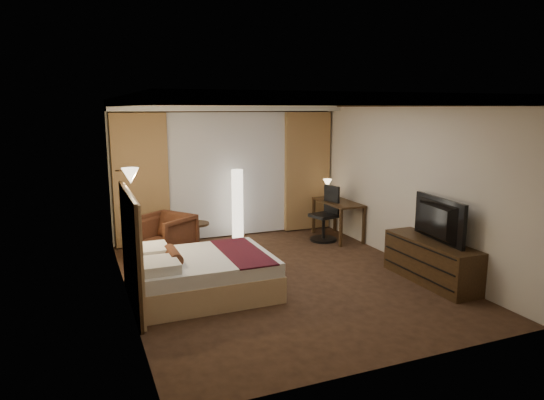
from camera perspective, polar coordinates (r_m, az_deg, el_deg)
name	(u,v)px	position (r m, az deg, el deg)	size (l,w,h in m)	color
floor	(282,279)	(7.48, 1.18, -9.22)	(4.50, 5.50, 0.01)	black
ceiling	(283,98)	(7.03, 1.26, 11.93)	(4.50, 5.50, 0.01)	white
back_wall	(227,170)	(9.69, -5.28, 3.57)	(4.50, 0.02, 2.70)	beige
left_wall	(124,203)	(6.58, -17.05, -0.29)	(0.02, 5.50, 2.70)	beige
right_wall	(408,183)	(8.28, 15.66, 1.99)	(0.02, 5.50, 2.70)	beige
crown_molding	(283,102)	(7.03, 1.26, 11.44)	(4.50, 5.50, 0.12)	black
soffit	(230,106)	(9.38, -4.96, 11.00)	(4.50, 0.50, 0.20)	white
curtain_sheer	(229,175)	(9.63, -5.13, 2.93)	(2.48, 0.04, 2.45)	silver
curtain_left_drape	(141,180)	(9.22, -15.17, 2.24)	(1.00, 0.14, 2.45)	#A07249
curtain_right_drape	(307,171)	(10.20, 4.14, 3.39)	(1.00, 0.14, 2.45)	#A07249
wall_sconce	(130,176)	(7.12, -16.33, 2.76)	(0.24, 0.24, 0.24)	white
bed	(204,275)	(6.87, -8.02, -8.77)	(1.87, 1.46, 0.55)	white
headboard	(132,250)	(6.57, -16.19, -5.65)	(0.12, 1.76, 1.50)	tan
armchair	(165,234)	(8.54, -12.53, -3.96)	(0.82, 0.77, 0.85)	#452514
side_table	(197,236)	(9.01, -8.81, -4.21)	(0.45, 0.45, 0.50)	black
floor_lamp	(238,205)	(9.41, -4.08, -0.60)	(0.30, 0.30, 1.41)	white
desk	(338,220)	(9.70, 7.74, -2.33)	(0.55, 1.21, 0.75)	black
desk_lamp	(327,189)	(9.98, 6.52, 1.26)	(0.18, 0.18, 0.34)	#FFD899
office_chair	(324,214)	(9.46, 6.11, -1.61)	(0.52, 0.52, 1.08)	black
dresser	(431,261)	(7.63, 18.21, -6.86)	(0.50, 1.64, 0.64)	black
television	(432,218)	(7.44, 18.33, -2.07)	(1.17, 0.68, 0.15)	black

